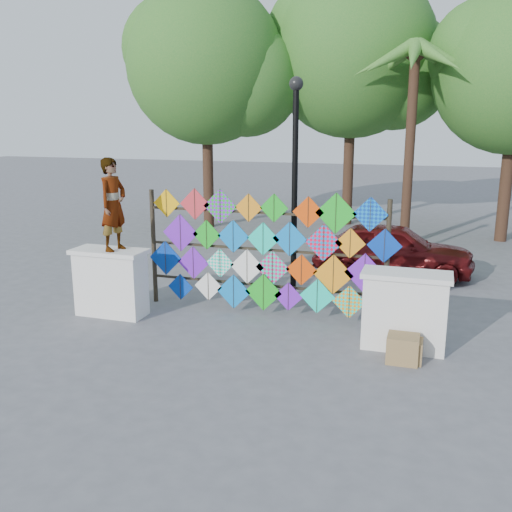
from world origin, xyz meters
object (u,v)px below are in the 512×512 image
kite_rack (268,253)px  lamppost (295,168)px  vendor_woman (113,205)px  sedan (393,249)px

kite_rack → lamppost: (0.19, 1.27, 1.48)m
kite_rack → vendor_woman: bearing=-160.9°
lamppost → sedan: bearing=52.3°
sedan → lamppost: (-1.84, -2.39, 2.06)m
sedan → vendor_woman: bearing=132.7°
vendor_woman → sedan: (4.70, 4.59, -1.50)m
vendor_woman → lamppost: lamppost is taller
kite_rack → sedan: bearing=61.0°
sedan → lamppost: 3.65m
kite_rack → lamppost: size_ratio=1.11×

